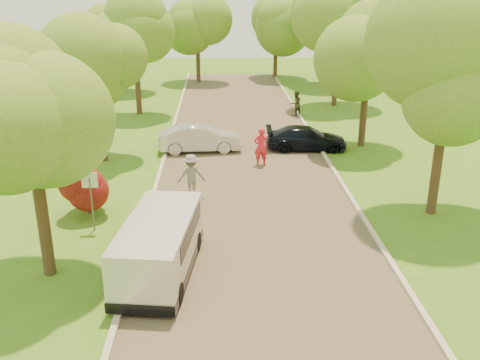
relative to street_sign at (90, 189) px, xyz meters
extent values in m
plane|color=#3C731B|center=(5.80, -4.00, -1.56)|extent=(100.00, 100.00, 0.00)
cube|color=#4C4438|center=(5.80, 4.00, -1.56)|extent=(8.00, 60.00, 0.01)
cube|color=#B2AD9E|center=(1.75, 4.00, -1.50)|extent=(0.18, 60.00, 0.12)
cube|color=#B2AD9E|center=(9.85, 4.00, -1.50)|extent=(0.18, 60.00, 0.12)
cylinder|color=#59595E|center=(0.00, 0.00, -0.56)|extent=(0.06, 0.06, 2.00)
cube|color=white|center=(0.00, 0.00, 0.34)|extent=(0.55, 0.04, 0.55)
cylinder|color=#382619|center=(-0.50, 1.50, -1.21)|extent=(0.12, 0.12, 0.70)
sphere|color=#590F0F|center=(-0.50, 1.50, -0.46)|extent=(1.70, 1.70, 1.70)
cylinder|color=#382619|center=(-0.70, -3.00, 0.24)|extent=(0.36, 0.36, 3.60)
sphere|color=#4A7D22|center=(-0.70, -3.00, 3.42)|extent=(4.60, 4.60, 4.60)
sphere|color=#4A7D22|center=(-0.01, -3.00, 4.11)|extent=(3.45, 3.45, 3.45)
cylinder|color=#382619|center=(-1.20, 8.00, 0.01)|extent=(0.36, 0.36, 3.15)
sphere|color=#4A7D22|center=(-1.20, 8.00, 2.85)|extent=(4.20, 4.20, 4.20)
sphere|color=#4A7D22|center=(-0.57, 8.00, 3.48)|extent=(3.15, 3.15, 3.15)
cylinder|color=#382619|center=(-0.80, 18.00, 0.35)|extent=(0.36, 0.36, 3.83)
sphere|color=#4A7D22|center=(-0.80, 18.00, 3.70)|extent=(4.80, 4.80, 4.80)
sphere|color=#4A7D22|center=(-0.08, 18.00, 4.42)|extent=(3.60, 3.60, 3.60)
cylinder|color=#382619|center=(12.60, 1.00, 0.35)|extent=(0.36, 0.36, 3.83)
sphere|color=#4A7D22|center=(12.60, 1.00, 3.76)|extent=(5.00, 5.00, 5.00)
sphere|color=#4A7D22|center=(13.35, 1.00, 4.51)|extent=(3.75, 3.75, 3.75)
cylinder|color=#382619|center=(12.20, 10.00, 0.12)|extent=(0.36, 0.36, 3.38)
sphere|color=#4A7D22|center=(12.20, 10.00, 3.13)|extent=(4.40, 4.40, 4.40)
sphere|color=#4A7D22|center=(12.86, 10.00, 3.79)|extent=(3.30, 3.30, 3.30)
cylinder|color=#382619|center=(12.80, 20.00, 0.46)|extent=(0.36, 0.36, 4.05)
sphere|color=#4A7D22|center=(12.80, 20.00, 4.05)|extent=(5.20, 5.20, 5.20)
sphere|color=#4A7D22|center=(13.58, 20.00, 4.83)|extent=(3.90, 3.90, 3.90)
cylinder|color=#382619|center=(-3.20, 26.00, 0.24)|extent=(0.36, 0.36, 3.60)
sphere|color=#4A7D22|center=(-3.20, 26.00, 3.54)|extent=(5.00, 5.00, 5.00)
sphere|color=#4A7D22|center=(-2.45, 26.00, 4.29)|extent=(3.75, 3.75, 3.75)
cylinder|color=#382619|center=(13.80, 28.00, 0.35)|extent=(0.36, 0.36, 3.83)
sphere|color=#4A7D22|center=(13.80, 28.00, 3.76)|extent=(5.00, 5.00, 5.00)
sphere|color=#4A7D22|center=(14.55, 28.00, 4.51)|extent=(3.75, 3.75, 3.75)
cylinder|color=#382619|center=(2.80, 30.00, 0.12)|extent=(0.36, 0.36, 3.38)
sphere|color=#4A7D22|center=(2.80, 30.00, 3.25)|extent=(4.80, 4.80, 4.80)
sphere|color=#4A7D22|center=(3.52, 30.00, 3.97)|extent=(3.60, 3.60, 3.60)
cylinder|color=#382619|center=(9.80, 32.00, 0.24)|extent=(0.36, 0.36, 3.60)
sphere|color=#4A7D22|center=(9.80, 32.00, 3.54)|extent=(5.00, 5.00, 5.00)
sphere|color=#4A7D22|center=(10.55, 32.00, 4.29)|extent=(3.75, 3.75, 3.75)
cube|color=silver|center=(2.67, -3.17, -0.59)|extent=(2.44, 4.89, 1.61)
cube|color=black|center=(2.67, -3.17, -1.27)|extent=(2.47, 4.99, 0.29)
cube|color=black|center=(2.70, -2.93, -0.20)|extent=(2.30, 3.54, 0.54)
cylinder|color=black|center=(1.65, -4.62, -1.24)|extent=(0.32, 0.67, 0.64)
cylinder|color=black|center=(3.29, -4.83, -1.24)|extent=(0.32, 0.67, 0.64)
cylinder|color=black|center=(2.05, -1.51, -1.24)|extent=(0.32, 0.67, 0.64)
cylinder|color=black|center=(3.69, -1.73, -1.24)|extent=(0.32, 0.67, 0.64)
imported|color=silver|center=(3.50, 9.36, -0.86)|extent=(4.37, 1.78, 1.41)
imported|color=black|center=(9.10, 9.43, -0.95)|extent=(4.32, 1.94, 1.23)
cube|color=black|center=(3.36, 2.85, -1.46)|extent=(0.36, 0.93, 0.02)
cylinder|color=#BFCC4C|center=(3.40, 3.18, -1.52)|extent=(0.04, 0.07, 0.07)
cylinder|color=#BFCC4C|center=(3.24, 3.16, -1.52)|extent=(0.04, 0.07, 0.07)
cylinder|color=#BFCC4C|center=(3.48, 2.55, -1.52)|extent=(0.04, 0.07, 0.07)
cylinder|color=#BFCC4C|center=(3.32, 2.53, -1.52)|extent=(0.04, 0.07, 0.07)
imported|color=slate|center=(3.36, 2.85, -0.57)|extent=(1.21, 0.79, 1.76)
imported|color=red|center=(6.50, 6.96, -0.64)|extent=(0.74, 0.55, 1.85)
imported|color=#353821|center=(9.60, 16.95, -0.75)|extent=(0.99, 0.93, 1.63)
camera|label=1|loc=(4.48, -17.50, 6.77)|focal=40.00mm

